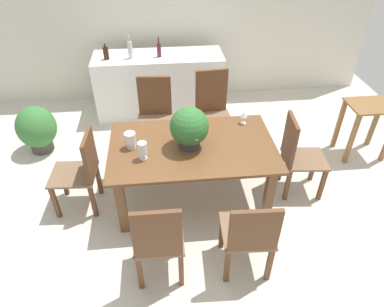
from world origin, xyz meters
The scene contains 19 objects.
ground_plane centered at (0.00, 0.00, 0.00)m, with size 7.04×7.04×0.00m, color beige.
back_wall centered at (0.00, 2.60, 1.30)m, with size 6.40×0.10×2.60m, color beige.
dining_table centered at (0.00, -0.03, 0.62)m, with size 1.74×1.08×0.74m.
chair_far_right centered at (0.38, 1.03, 0.57)m, with size 0.50×0.51×1.05m.
chair_foot_end centered at (1.17, -0.02, 0.53)m, with size 0.50×0.46×0.98m.
chair_near_left centered at (-0.39, -1.07, 0.54)m, with size 0.44×0.42×0.97m.
chair_near_right centered at (0.39, -1.07, 0.52)m, with size 0.47×0.47×0.92m.
chair_head_end centered at (-1.17, -0.03, 0.52)m, with size 0.50×0.46×0.94m.
chair_far_left centered at (-0.38, 1.02, 0.55)m, with size 0.51×0.49×1.00m.
flower_centerpiece centered at (-0.03, -0.04, 0.97)m, with size 0.40×0.40×0.44m.
crystal_vase_left centered at (-0.51, -0.20, 0.86)m, with size 0.09×0.09×0.19m.
crystal_vase_center_near centered at (-0.63, 0.00, 0.85)m, with size 0.12×0.12×0.18m.
wine_glass centered at (0.63, 0.35, 0.85)m, with size 0.07×0.07×0.16m.
kitchen_counter centered at (-0.30, 1.97, 0.47)m, with size 1.91×0.65×0.95m, color white.
wine_bottle_clear centered at (-0.68, 1.89, 1.07)m, with size 0.07×0.07×0.32m.
wine_bottle_dark centered at (-1.03, 1.89, 1.04)m, with size 0.08×0.08×0.22m.
wine_bottle_green centered at (-0.28, 1.91, 1.05)m, with size 0.06×0.06×0.28m.
side_table centered at (2.32, 0.59, 0.54)m, with size 0.59×0.45×0.75m.
potted_plant_floor centered at (-1.96, 1.10, 0.35)m, with size 0.52×0.52×0.65m.
Camera 1 is at (-0.30, -2.95, 2.86)m, focal length 32.39 mm.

